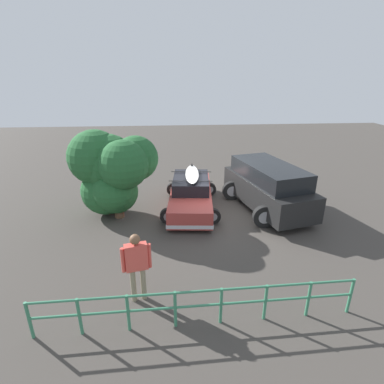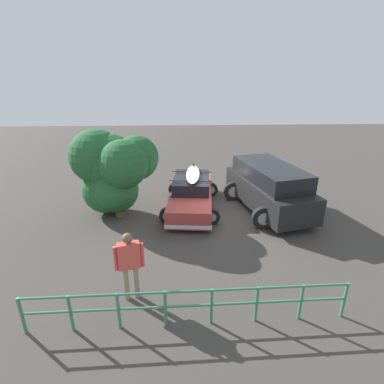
{
  "view_description": "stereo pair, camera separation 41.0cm",
  "coord_description": "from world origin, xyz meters",
  "views": [
    {
      "loc": [
        1.53,
        10.95,
        5.24
      ],
      "look_at": [
        0.67,
        0.17,
        0.95
      ],
      "focal_mm": 28.0,
      "sensor_mm": 36.0,
      "label": 1
    },
    {
      "loc": [
        1.13,
        10.98,
        5.24
      ],
      "look_at": [
        0.67,
        0.17,
        0.95
      ],
      "focal_mm": 28.0,
      "sensor_mm": 36.0,
      "label": 2
    }
  ],
  "objects": [
    {
      "name": "bush_near_left",
      "position": [
        3.69,
        -0.0,
        1.82
      ],
      "size": [
        3.37,
        2.67,
        3.36
      ],
      "color": "brown",
      "rests_on": "ground"
    },
    {
      "name": "railing_fence",
      "position": [
        0.98,
        5.82,
        0.6
      ],
      "size": [
        7.14,
        0.24,
        0.93
      ],
      "color": "#387F5B",
      "rests_on": "ground"
    },
    {
      "name": "ground_plane",
      "position": [
        0.0,
        0.0,
        -0.01
      ],
      "size": [
        44.0,
        44.0,
        0.02
      ],
      "primitive_type": "cube",
      "color": "#423D38",
      "rests_on": "ground"
    },
    {
      "name": "person_bystander",
      "position": [
        2.36,
        4.91,
        1.1
      ],
      "size": [
        0.7,
        0.32,
        1.83
      ],
      "color": "gray",
      "rests_on": "ground"
    },
    {
      "name": "suv_car",
      "position": [
        -2.43,
        -0.1,
        0.99
      ],
      "size": [
        3.27,
        4.89,
        1.92
      ],
      "color": "black",
      "rests_on": "ground"
    },
    {
      "name": "sedan_car",
      "position": [
        0.66,
        -0.47,
        0.62
      ],
      "size": [
        2.52,
        4.64,
        1.58
      ],
      "color": "#9E3833",
      "rests_on": "ground"
    }
  ]
}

